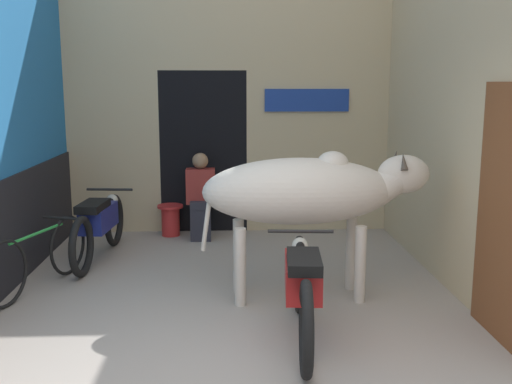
# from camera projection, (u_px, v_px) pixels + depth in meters

# --- Properties ---
(wall_back_with_doorway) EXTENTS (4.48, 0.93, 4.10)m
(wall_back_with_doorway) POSITION_uv_depth(u_px,v_px,m) (219.00, 110.00, 8.52)
(wall_back_with_doorway) COLOR #C6B289
(wall_back_with_doorway) RESTS_ON ground_plane
(wall_right_with_door) EXTENTS (0.22, 4.60, 4.10)m
(wall_right_with_door) POSITION_uv_depth(u_px,v_px,m) (459.00, 90.00, 6.02)
(wall_right_with_door) COLOR #C6B289
(wall_right_with_door) RESTS_ON ground_plane
(cow) EXTENTS (2.23, 0.73, 1.45)m
(cow) POSITION_uv_depth(u_px,v_px,m) (309.00, 192.00, 5.76)
(cow) COLOR beige
(cow) RESTS_ON ground_plane
(motorcycle_near) EXTENTS (0.58, 1.95, 0.81)m
(motorcycle_near) POSITION_uv_depth(u_px,v_px,m) (302.00, 286.00, 4.87)
(motorcycle_near) COLOR black
(motorcycle_near) RESTS_ON ground_plane
(motorcycle_far) EXTENTS (0.58, 1.93, 0.78)m
(motorcycle_far) POSITION_uv_depth(u_px,v_px,m) (99.00, 223.00, 7.10)
(motorcycle_far) COLOR black
(motorcycle_far) RESTS_ON ground_plane
(bicycle) EXTENTS (0.63, 1.63, 0.67)m
(bicycle) POSITION_uv_depth(u_px,v_px,m) (39.00, 257.00, 6.09)
(bicycle) COLOR black
(bicycle) RESTS_ON ground_plane
(shopkeeper_seated) EXTENTS (0.39, 0.34, 1.17)m
(shopkeeper_seated) POSITION_uv_depth(u_px,v_px,m) (201.00, 194.00, 8.03)
(shopkeeper_seated) COLOR #282833
(shopkeeper_seated) RESTS_ON ground_plane
(plastic_stool) EXTENTS (0.35, 0.35, 0.43)m
(plastic_stool) POSITION_uv_depth(u_px,v_px,m) (171.00, 219.00, 8.27)
(plastic_stool) COLOR red
(plastic_stool) RESTS_ON ground_plane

